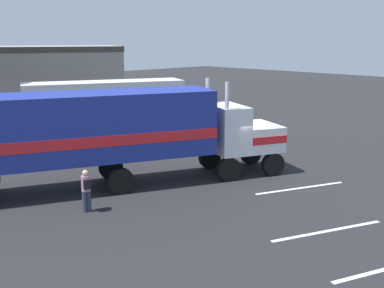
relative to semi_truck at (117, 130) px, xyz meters
name	(u,v)px	position (x,y,z in m)	size (l,w,h in m)	color
ground_plane	(241,171)	(5.59, -2.34, -2.52)	(120.00, 120.00, 0.00)	#232326
lane_stripe_near	(300,188)	(5.40, -5.84, -2.52)	(4.40, 0.16, 0.01)	silver
lane_stripe_mid	(328,231)	(2.14, -8.99, -2.52)	(4.40, 0.16, 0.01)	silver
semi_truck	(117,130)	(0.00, 0.00, 0.00)	(13.96, 8.02, 4.50)	silver
person_bystander	(86,189)	(-2.68, -1.75, -1.63)	(0.38, 0.48, 1.63)	#2D3347
parked_bus	(105,100)	(6.93, 11.11, -0.46)	(11.08, 6.82, 3.40)	silver
building_backdrop	(10,76)	(6.38, 25.40, 0.49)	(20.65, 13.55, 5.60)	#9E938C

